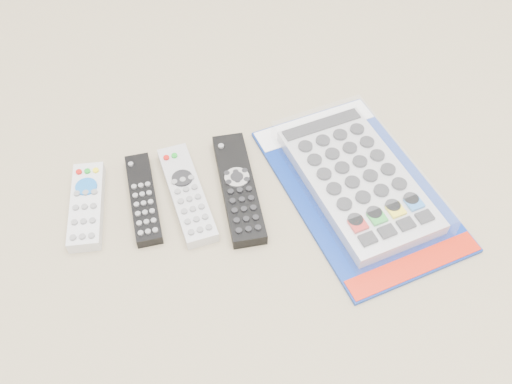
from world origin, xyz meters
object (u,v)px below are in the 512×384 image
object	(u,v)px
remote_slim_black	(143,199)
jumbo_remote_packaged	(358,179)
remote_small_grey	(87,205)
remote_large_black	(238,188)
remote_silver_dvd	(187,194)

from	to	relation	value
remote_slim_black	jumbo_remote_packaged	world-z (taller)	jumbo_remote_packaged
remote_small_grey	remote_large_black	distance (m)	0.22
jumbo_remote_packaged	remote_slim_black	bearing A→B (deg)	161.38
remote_silver_dvd	remote_large_black	distance (m)	0.08
remote_silver_dvd	jumbo_remote_packaged	bearing A→B (deg)	-14.47
remote_slim_black	remote_large_black	size ratio (longest dim) A/B	0.80
remote_small_grey	jumbo_remote_packaged	size ratio (longest dim) A/B	0.43
remote_small_grey	remote_slim_black	bearing A→B (deg)	2.96
remote_large_black	jumbo_remote_packaged	bearing A→B (deg)	-7.74
remote_small_grey	remote_slim_black	distance (m)	0.08
remote_large_black	jumbo_remote_packaged	xyz separation A→B (m)	(0.17, -0.04, 0.01)
remote_large_black	jumbo_remote_packaged	distance (m)	0.18
remote_small_grey	jumbo_remote_packaged	world-z (taller)	jumbo_remote_packaged
remote_small_grey	jumbo_remote_packaged	xyz separation A→B (m)	(0.39, -0.07, 0.01)
remote_silver_dvd	jumbo_remote_packaged	size ratio (longest dim) A/B	0.51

